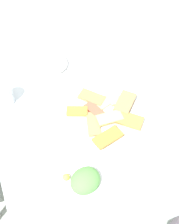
{
  "coord_description": "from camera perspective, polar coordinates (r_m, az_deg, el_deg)",
  "views": [
    {
      "loc": [
        -0.75,
        0.24,
        1.79
      ],
      "look_at": [
        -0.02,
        -0.04,
        0.76
      ],
      "focal_mm": 48.13,
      "sensor_mm": 36.0,
      "label": 1
    }
  ],
  "objects": [
    {
      "name": "ground_plane",
      "position": [
        1.96,
        -1.39,
        -13.56
      ],
      "size": [
        6.0,
        6.0,
        0.0
      ],
      "primitive_type": "plane",
      "color": "#A2ADA2"
    },
    {
      "name": "dining_table",
      "position": [
        1.4,
        -1.9,
        -2.82
      ],
      "size": [
        1.07,
        0.77,
        0.73
      ],
      "color": "white",
      "rests_on": "ground_plane"
    },
    {
      "name": "pide_platter",
      "position": [
        1.31,
        3.07,
        -0.5
      ],
      "size": [
        0.34,
        0.34,
        0.04
      ],
      "color": "white",
      "rests_on": "dining_table"
    },
    {
      "name": "salad_plate_greens",
      "position": [
        1.14,
        -0.84,
        -13.02
      ],
      "size": [
        0.19,
        0.19,
        0.07
      ],
      "color": "white",
      "rests_on": "dining_table"
    },
    {
      "name": "salad_plate_rice",
      "position": [
        1.52,
        -7.02,
        9.01
      ],
      "size": [
        0.23,
        0.23,
        0.07
      ],
      "color": "white",
      "rests_on": "dining_table"
    },
    {
      "name": "drinking_glass",
      "position": [
        1.38,
        -15.83,
        3.21
      ],
      "size": [
        0.07,
        0.07,
        0.1
      ],
      "primitive_type": "cylinder",
      "color": "silver",
      "rests_on": "dining_table"
    },
    {
      "name": "paper_napkin",
      "position": [
        1.21,
        -10.03,
        -9.38
      ],
      "size": [
        0.15,
        0.15,
        0.0
      ],
      "primitive_type": "cube",
      "rotation": [
        0.0,
        0.0,
        0.01
      ],
      "color": "white",
      "rests_on": "dining_table"
    },
    {
      "name": "fork",
      "position": [
        1.21,
        -9.23,
        -9.04
      ],
      "size": [
        0.16,
        0.04,
        0.0
      ],
      "primitive_type": "cube",
      "rotation": [
        0.0,
        0.0,
        0.13
      ],
      "color": "silver",
      "rests_on": "paper_napkin"
    },
    {
      "name": "spoon",
      "position": [
        1.21,
        -10.88,
        -9.54
      ],
      "size": [
        0.18,
        0.05,
        0.0
      ],
      "primitive_type": "cube",
      "rotation": [
        0.0,
        0.0,
        0.2
      ],
      "color": "silver",
      "rests_on": "paper_napkin"
    }
  ]
}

